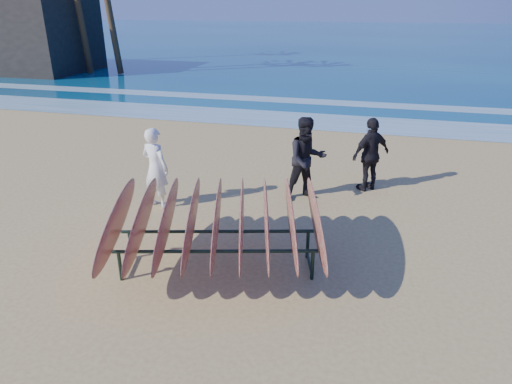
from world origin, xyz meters
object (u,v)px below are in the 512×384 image
person_dark_b (371,155)px  building (8,34)px  person_dark_a (307,159)px  person_white (156,168)px  surfboard_rack (217,222)px

person_dark_b → building: building is taller
person_dark_b → building: size_ratio=0.17×
person_dark_a → building: 26.22m
building → person_white: bearing=-42.7°
surfboard_rack → person_dark_b: bearing=46.2°
person_white → person_dark_a: person_dark_a is taller
person_white → building: bearing=-27.7°
surfboard_rack → building: (-20.17, 18.75, 1.34)m
surfboard_rack → person_white: person_white is taller
surfboard_rack → person_dark_a: size_ratio=2.07×
surfboard_rack → building: 27.57m
person_dark_a → building: building is taller
person_white → person_dark_b: bearing=-139.0°
surfboard_rack → person_white: size_ratio=2.21×
surfboard_rack → person_white: bearing=120.0°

